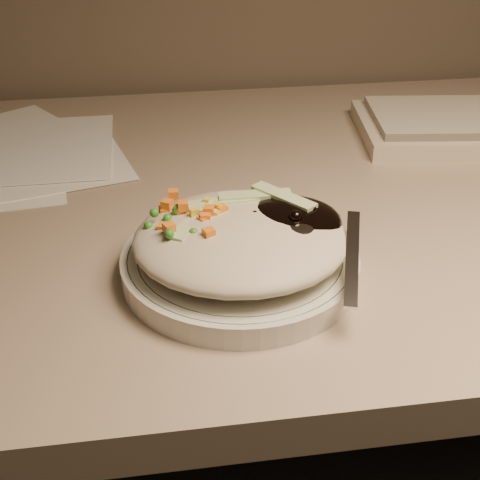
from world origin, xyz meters
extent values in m
cube|color=gray|center=(0.00, 1.38, 0.72)|extent=(1.40, 0.70, 0.04)
cylinder|color=silver|center=(-0.08, 1.21, 0.75)|extent=(0.22, 0.22, 0.02)
torus|color=#144723|center=(-0.08, 1.21, 0.76)|extent=(0.21, 0.21, 0.00)
torus|color=#144723|center=(-0.08, 1.21, 0.76)|extent=(0.19, 0.19, 0.00)
ellipsoid|color=beige|center=(-0.08, 1.21, 0.78)|extent=(0.19, 0.18, 0.04)
ellipsoid|color=black|center=(-0.04, 1.22, 0.79)|extent=(0.10, 0.09, 0.03)
ellipsoid|color=orange|center=(-0.13, 1.23, 0.78)|extent=(0.08, 0.08, 0.02)
sphere|color=black|center=(-0.07, 1.22, 0.79)|extent=(0.01, 0.01, 0.01)
sphere|color=black|center=(-0.04, 1.23, 0.79)|extent=(0.01, 0.01, 0.01)
sphere|color=black|center=(-0.02, 1.22, 0.80)|extent=(0.01, 0.01, 0.01)
sphere|color=black|center=(-0.02, 1.23, 0.79)|extent=(0.01, 0.01, 0.01)
sphere|color=black|center=(-0.03, 1.20, 0.80)|extent=(0.01, 0.01, 0.01)
sphere|color=black|center=(-0.04, 1.22, 0.79)|extent=(0.01, 0.01, 0.01)
sphere|color=black|center=(-0.03, 1.23, 0.79)|extent=(0.01, 0.01, 0.01)
cube|color=orange|center=(-0.13, 1.23, 0.80)|extent=(0.01, 0.01, 0.01)
cube|color=orange|center=(-0.12, 1.21, 0.79)|extent=(0.01, 0.01, 0.01)
cube|color=orange|center=(-0.14, 1.25, 0.80)|extent=(0.01, 0.01, 0.01)
cube|color=orange|center=(-0.11, 1.22, 0.80)|extent=(0.01, 0.01, 0.01)
cube|color=orange|center=(-0.11, 1.22, 0.80)|extent=(0.01, 0.01, 0.01)
cube|color=orange|center=(-0.15, 1.25, 0.79)|extent=(0.01, 0.01, 0.01)
cube|color=orange|center=(-0.13, 1.24, 0.80)|extent=(0.01, 0.01, 0.01)
cube|color=orange|center=(-0.11, 1.22, 0.80)|extent=(0.01, 0.01, 0.01)
cube|color=orange|center=(-0.10, 1.23, 0.80)|extent=(0.01, 0.01, 0.01)
cube|color=orange|center=(-0.14, 1.26, 0.80)|extent=(0.01, 0.01, 0.01)
cube|color=orange|center=(-0.14, 1.20, 0.80)|extent=(0.01, 0.01, 0.01)
cube|color=orange|center=(-0.11, 1.19, 0.80)|extent=(0.01, 0.01, 0.01)
cube|color=orange|center=(-0.15, 1.21, 0.79)|extent=(0.01, 0.01, 0.01)
cube|color=orange|center=(-0.15, 1.25, 0.79)|extent=(0.01, 0.01, 0.01)
sphere|color=#388C28|center=(-0.11, 1.23, 0.80)|extent=(0.01, 0.01, 0.01)
sphere|color=#388C28|center=(-0.15, 1.19, 0.80)|extent=(0.01, 0.01, 0.01)
sphere|color=#388C28|center=(-0.15, 1.23, 0.80)|extent=(0.01, 0.01, 0.01)
sphere|color=#388C28|center=(-0.16, 1.23, 0.80)|extent=(0.01, 0.01, 0.01)
sphere|color=#388C28|center=(-0.12, 1.23, 0.79)|extent=(0.01, 0.01, 0.01)
sphere|color=#388C28|center=(-0.11, 1.20, 0.79)|extent=(0.01, 0.01, 0.01)
sphere|color=#388C28|center=(-0.13, 1.22, 0.79)|extent=(0.01, 0.01, 0.01)
sphere|color=#388C28|center=(-0.13, 1.20, 0.79)|extent=(0.01, 0.01, 0.01)
sphere|color=#388C28|center=(-0.16, 1.22, 0.79)|extent=(0.01, 0.01, 0.01)
sphere|color=#388C28|center=(-0.13, 1.24, 0.80)|extent=(0.01, 0.01, 0.01)
sphere|color=#388C28|center=(-0.14, 1.23, 0.80)|extent=(0.01, 0.01, 0.01)
sphere|color=#388C28|center=(-0.14, 1.21, 0.79)|extent=(0.01, 0.01, 0.01)
sphere|color=#388C28|center=(-0.12, 1.20, 0.80)|extent=(0.01, 0.01, 0.01)
sphere|color=#388C28|center=(-0.09, 1.25, 0.79)|extent=(0.01, 0.01, 0.01)
cube|color=yellow|center=(-0.12, 1.23, 0.79)|extent=(0.01, 0.01, 0.01)
cube|color=yellow|center=(-0.10, 1.22, 0.80)|extent=(0.01, 0.01, 0.01)
cube|color=yellow|center=(-0.13, 1.23, 0.79)|extent=(0.01, 0.01, 0.01)
cube|color=yellow|center=(-0.12, 1.22, 0.80)|extent=(0.01, 0.01, 0.01)
cube|color=yellow|center=(-0.13, 1.22, 0.79)|extent=(0.01, 0.01, 0.01)
cube|color=yellow|center=(-0.10, 1.23, 0.80)|extent=(0.01, 0.01, 0.01)
cube|color=yellow|center=(-0.11, 1.25, 0.80)|extent=(0.01, 0.01, 0.01)
cube|color=yellow|center=(-0.12, 1.22, 0.79)|extent=(0.01, 0.01, 0.01)
cube|color=#B2D18C|center=(-0.09, 1.25, 0.80)|extent=(0.07, 0.02, 0.00)
cube|color=#B2D18C|center=(-0.06, 1.25, 0.80)|extent=(0.07, 0.02, 0.00)
cube|color=#B2D18C|center=(-0.12, 1.22, 0.80)|extent=(0.05, 0.06, 0.00)
cube|color=#B2D18C|center=(-0.04, 1.24, 0.80)|extent=(0.05, 0.06, 0.00)
ellipsoid|color=silver|center=(-0.03, 1.20, 0.79)|extent=(0.05, 0.06, 0.01)
cube|color=silver|center=(0.01, 1.16, 0.78)|extent=(0.04, 0.11, 0.03)
camera|label=1|loc=(-0.16, 0.71, 1.09)|focal=50.00mm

